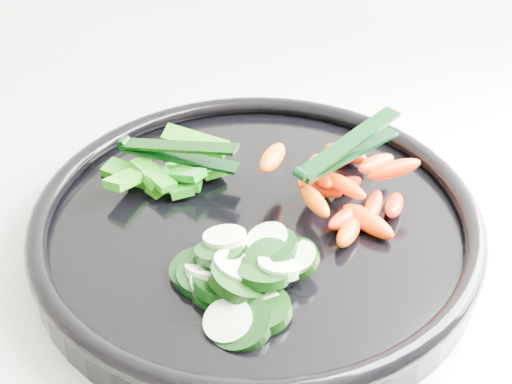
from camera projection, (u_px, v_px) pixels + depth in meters
veggie_tray at (256, 225)px, 0.60m from camera, size 0.43×0.43×0.04m
cucumber_pile at (237, 276)px, 0.53m from camera, size 0.12×0.13×0.04m
carrot_pile at (342, 184)px, 0.61m from camera, size 0.13×0.14×0.05m
pepper_pile at (169, 171)px, 0.64m from camera, size 0.13×0.09×0.04m
tong_carrot at (346, 150)px, 0.59m from camera, size 0.11×0.04×0.02m
tong_pepper at (175, 151)px, 0.63m from camera, size 0.09×0.10×0.02m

